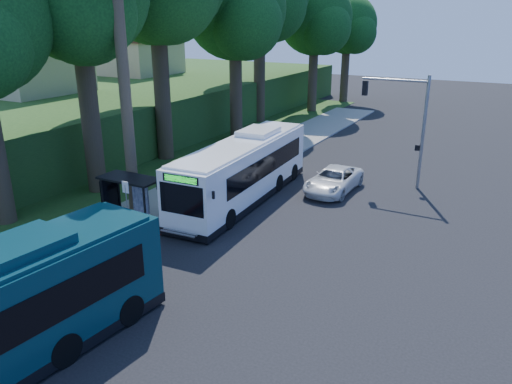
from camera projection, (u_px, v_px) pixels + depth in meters
The scene contains 13 objects.
ground at pixel (279, 230), 25.35m from camera, with size 140.00×140.00×0.00m, color black.
sidewalk at pixel (165, 204), 28.62m from camera, with size 4.50×70.00×0.12m, color gray.
red_curb at pixel (151, 238), 24.26m from camera, with size 0.25×30.00×0.13m, color maroon.
grass_verge at pixel (145, 169), 35.34m from camera, with size 8.00×70.00×0.06m, color #234719.
bus_shelter at pixel (129, 190), 25.65m from camera, with size 3.20×1.51×2.55m.
stop_sign_pole at pixel (127, 204), 22.94m from camera, with size 0.35×0.06×3.17m.
traffic_signal_pole at pixel (408, 117), 30.46m from camera, with size 4.10×0.30×7.00m.
hillside_backdrop at pixel (106, 101), 48.89m from camera, with size 24.00×60.00×8.80m.
tree_2 at pixel (236, 13), 40.46m from camera, with size 8.82×8.40×15.12m.
tree_4 at pixel (316, 21), 53.74m from camera, with size 8.40×8.00×14.14m.
tree_5 at pixel (348, 27), 60.18m from camera, with size 7.35×7.00×12.86m.
white_bus at pixel (244, 169), 28.97m from camera, with size 3.45×12.96×3.83m.
pickup at pixel (334, 180), 30.70m from camera, with size 2.39×5.19×1.44m, color silver.
Camera 1 is at (10.07, -21.01, 10.24)m, focal length 35.00 mm.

